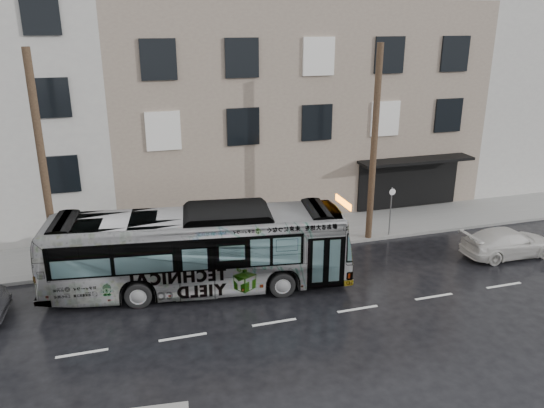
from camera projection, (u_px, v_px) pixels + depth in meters
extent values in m
plane|color=black|center=(256.00, 290.00, 20.84)|extent=(120.00, 120.00, 0.00)
cube|color=gray|center=(229.00, 241.00, 25.26)|extent=(90.00, 3.60, 0.15)
cube|color=gray|center=(280.00, 100.00, 31.90)|extent=(20.00, 12.00, 11.00)
cube|color=beige|center=(540.00, 82.00, 36.89)|extent=(18.00, 12.00, 12.00)
cylinder|color=#503C28|center=(374.00, 146.00, 24.07)|extent=(0.30, 0.30, 9.00)
cylinder|color=#503C28|center=(43.00, 169.00, 20.28)|extent=(0.30, 0.30, 9.00)
cylinder|color=slate|center=(390.00, 211.00, 25.45)|extent=(0.06, 0.06, 2.40)
imported|color=#B2B2B2|center=(198.00, 250.00, 20.49)|extent=(11.99, 4.33, 3.27)
imported|color=beige|center=(508.00, 242.00, 23.71)|extent=(4.35, 1.82, 1.26)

